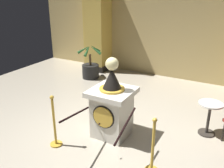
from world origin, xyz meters
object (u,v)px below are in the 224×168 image
stanchion_far (152,154)px  potted_palm_left (90,68)px  pedestal_clock (112,107)px  stanchion_near (55,128)px  cafe_table (209,115)px

stanchion_far → potted_palm_left: 4.91m
pedestal_clock → stanchion_near: (-0.79, -0.88, -0.27)m
pedestal_clock → stanchion_far: bearing=-30.5°
pedestal_clock → stanchion_far: size_ratio=1.64×
stanchion_far → cafe_table: 1.80m
pedestal_clock → stanchion_far: 1.36m
pedestal_clock → stanchion_far: (1.15, -0.68, -0.29)m
stanchion_near → stanchion_far: 1.95m
pedestal_clock → stanchion_near: size_ratio=1.58×
pedestal_clock → cafe_table: 2.04m
stanchion_near → cafe_table: (2.55, 1.89, 0.08)m
pedestal_clock → cafe_table: size_ratio=2.33×
stanchion_near → stanchion_far: stanchion_near is taller
stanchion_far → cafe_table: (0.62, 1.68, 0.10)m
potted_palm_left → cafe_table: potted_palm_left is taller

